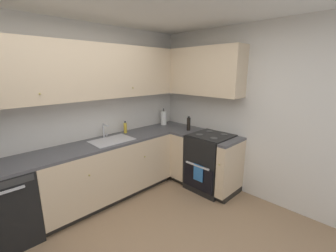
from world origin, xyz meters
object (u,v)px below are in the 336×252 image
at_px(oven_range, 210,162).
at_px(soap_bottle, 125,128).
at_px(dishwasher, 3,207).
at_px(paper_towel_roll, 164,118).
at_px(oil_bottle, 189,124).

bearing_deg(oven_range, soap_bottle, 129.07).
bearing_deg(dishwasher, paper_towel_roll, 3.53).
xyz_separation_m(dishwasher, soap_bottle, (1.76, 0.18, 0.56)).
height_order(paper_towel_roll, oil_bottle, paper_towel_roll).
relative_size(dishwasher, oil_bottle, 3.57).
xyz_separation_m(oven_range, oil_bottle, (-0.02, 0.46, 0.56)).
relative_size(oven_range, paper_towel_roll, 3.30).
distance_m(oven_range, paper_towel_roll, 1.21).
distance_m(soap_bottle, oil_bottle, 1.07).
bearing_deg(dishwasher, oil_bottle, -9.60).
xyz_separation_m(dishwasher, paper_towel_roll, (2.60, 0.16, 0.60)).
bearing_deg(paper_towel_roll, soap_bottle, 178.65).
distance_m(dishwasher, paper_towel_roll, 2.68).
relative_size(dishwasher, paper_towel_roll, 2.72).
bearing_deg(oil_bottle, paper_towel_roll, 91.39).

